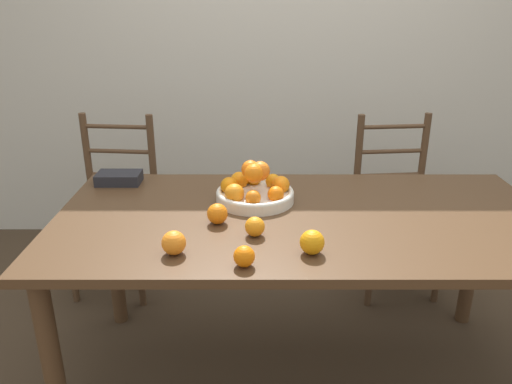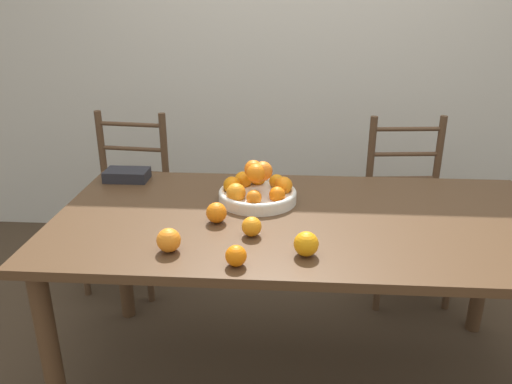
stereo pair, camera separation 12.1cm
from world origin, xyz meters
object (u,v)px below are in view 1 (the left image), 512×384
Objects in this scene: orange_loose_2 at (218,214)px; fruit_bowl at (255,190)px; orange_loose_1 at (175,243)px; orange_loose_3 at (245,256)px; chair_left at (117,208)px; orange_loose_0 at (256,227)px; orange_loose_4 at (314,242)px; book_stack at (120,178)px; chair_right at (396,208)px.

fruit_bowl is at bearing 57.93° from orange_loose_2.
orange_loose_1 is 0.25m from orange_loose_3.
orange_loose_1 is 1.26m from chair_left.
fruit_bowl reaches higher than orange_loose_0.
fruit_bowl is at bearing 60.07° from orange_loose_1.
orange_loose_4 reaches higher than orange_loose_2.
fruit_bowl is at bearing 90.42° from orange_loose_0.
orange_loose_1 is (-0.27, -0.46, -0.01)m from fruit_bowl.
orange_loose_3 is 0.07× the size of chair_left.
orange_loose_3 is 0.96m from book_stack.
orange_loose_3 is at bearing -71.40° from orange_loose_2.
orange_loose_2 is at bearing 143.46° from orange_loose_0.
chair_right is at bearing 61.51° from orange_loose_4.
fruit_bowl reaches higher than book_stack.
orange_loose_1 is at bearing -179.62° from orange_loose_4.
chair_right is at bearing 5.55° from chair_left.
orange_loose_1 is at bearing 161.07° from orange_loose_3.
chair_left is at bearing 131.85° from orange_loose_4.
orange_loose_3 is at bearing -18.93° from orange_loose_1.
orange_loose_2 is 1.12m from chair_left.
orange_loose_2 reaches higher than book_stack.
chair_right is 4.93× the size of book_stack.
orange_loose_3 is (-0.03, -0.54, -0.02)m from fruit_bowl.
orange_loose_1 is (-0.27, -0.14, 0.01)m from orange_loose_0.
chair_right reaches higher than fruit_bowl.
book_stack is (-0.62, 0.21, -0.03)m from fruit_bowl.
orange_loose_3 is at bearing -51.99° from book_stack.
orange_loose_1 reaches higher than orange_loose_2.
orange_loose_0 is 0.83m from book_stack.
orange_loose_4 is at bearing -124.11° from chair_right.
orange_loose_0 is at bearing -89.58° from fruit_bowl.
chair_left is (-0.78, 0.63, -0.35)m from fruit_bowl.
orange_loose_2 is 0.40× the size of book_stack.
chair_left is at bearing 115.26° from orange_loose_1.
orange_loose_4 is at bearing -34.48° from orange_loose_0.
orange_loose_2 is 0.41m from orange_loose_4.
orange_loose_0 is at bearing -40.87° from book_stack.
orange_loose_0 is 0.07× the size of chair_left.
book_stack is at bearing 140.54° from orange_loose_4.
orange_loose_2 is at bearing -142.94° from chair_right.
orange_loose_4 is at bearing -35.36° from orange_loose_2.
orange_loose_4 is at bearing -66.97° from fruit_bowl.
orange_loose_0 is at bearing -134.93° from chair_right.
fruit_bowl is 0.33m from orange_loose_0.
book_stack is at bearing -169.10° from chair_right.
chair_left is 4.93× the size of book_stack.
book_stack is at bearing -63.53° from chair_left.
fruit_bowl is at bearing 86.73° from orange_loose_3.
fruit_bowl is 4.68× the size of orange_loose_3.
orange_loose_2 is 0.95× the size of orange_loose_4.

